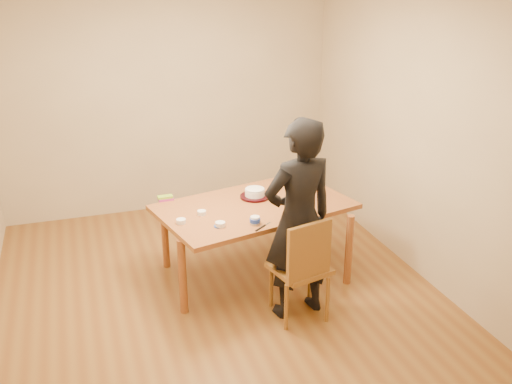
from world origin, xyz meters
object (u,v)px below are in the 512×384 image
object	(u,v)px
dining_chair	(299,268)
cake_plate	(255,197)
cake	(255,193)
person	(299,220)
dining_table	(254,207)

from	to	relation	value
dining_chair	cake_plate	bearing A→B (deg)	81.86
dining_chair	cake	distance (m)	1.01
cake_plate	person	bearing A→B (deg)	-84.35
cake_plate	cake	bearing A→B (deg)	0.00
cake_plate	dining_table	bearing A→B (deg)	-109.88
dining_chair	cake_plate	size ratio (longest dim) A/B	1.52
dining_table	cake_plate	world-z (taller)	cake_plate
dining_table	person	world-z (taller)	person
cake	dining_chair	bearing A→B (deg)	-84.62
dining_table	cake	distance (m)	0.19
dining_table	person	distance (m)	0.76
person	dining_chair	bearing A→B (deg)	81.68
dining_chair	person	xyz separation A→B (m)	(0.00, 0.05, 0.43)
dining_table	cake_plate	bearing A→B (deg)	56.96
dining_table	person	xyz separation A→B (m)	(0.15, -0.73, 0.15)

